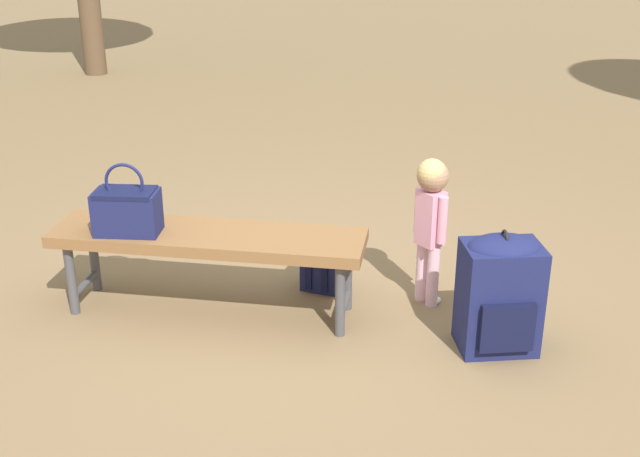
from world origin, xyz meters
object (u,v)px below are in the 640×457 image
handbag (127,209)px  backpack_large (500,290)px  park_bench (208,242)px  backpack_small (322,260)px  child_standing (431,210)px

handbag → backpack_large: 1.87m
park_bench → backpack_large: (1.36, -0.55, -0.09)m
handbag → backpack_small: handbag is taller
backpack_large → backpack_small: 1.05m
handbag → backpack_small: bearing=7.8°
handbag → backpack_small: 1.09m
child_standing → backpack_large: 0.58m
park_bench → child_standing: child_standing is taller
child_standing → handbag: bearing=176.1°
child_standing → backpack_large: bearing=-66.2°
park_bench → backpack_large: backpack_large is taller
handbag → backpack_small: (1.00, 0.14, -0.40)m
park_bench → backpack_small: 0.67m
handbag → backpack_small: size_ratio=1.06×
handbag → backpack_large: handbag is taller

